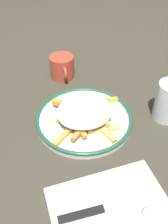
# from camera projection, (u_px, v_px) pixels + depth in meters

# --- Properties ---
(ground_plane) EXTENTS (2.60, 2.60, 0.00)m
(ground_plane) POSITION_uv_depth(u_px,v_px,m) (84.00, 121.00, 0.68)
(ground_plane) COLOR #3D3A2F
(plate) EXTENTS (0.26, 0.26, 0.02)m
(plate) POSITION_uv_depth(u_px,v_px,m) (84.00, 119.00, 0.68)
(plate) COLOR white
(plate) RESTS_ON ground_plane
(fries_heap) EXTENTS (0.19, 0.21, 0.04)m
(fries_heap) POSITION_uv_depth(u_px,v_px,m) (86.00, 112.00, 0.65)
(fries_heap) COLOR #C58A37
(fries_heap) RESTS_ON plate
(napkin) EXTENTS (0.18, 0.24, 0.01)m
(napkin) POSITION_uv_depth(u_px,v_px,m) (111.00, 209.00, 0.49)
(napkin) COLOR silver
(napkin) RESTS_ON ground_plane
(fork) EXTENTS (0.03, 0.18, 0.01)m
(fork) POSITION_uv_depth(u_px,v_px,m) (112.00, 193.00, 0.51)
(fork) COLOR silver
(fork) RESTS_ON napkin
(knife) EXTENTS (0.02, 0.21, 0.01)m
(knife) POSITION_uv_depth(u_px,v_px,m) (102.00, 209.00, 0.48)
(knife) COLOR black
(knife) RESTS_ON napkin
(spoon) EXTENTS (0.02, 0.15, 0.01)m
(spoon) POSITION_uv_depth(u_px,v_px,m) (134.00, 216.00, 0.47)
(spoon) COLOR silver
(spoon) RESTS_ON napkin
(coffee_mug) EXTENTS (0.10, 0.08, 0.07)m
(coffee_mug) POSITION_uv_depth(u_px,v_px,m) (62.00, 67.00, 0.82)
(coffee_mug) COLOR #B84331
(coffee_mug) RESTS_ON ground_plane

